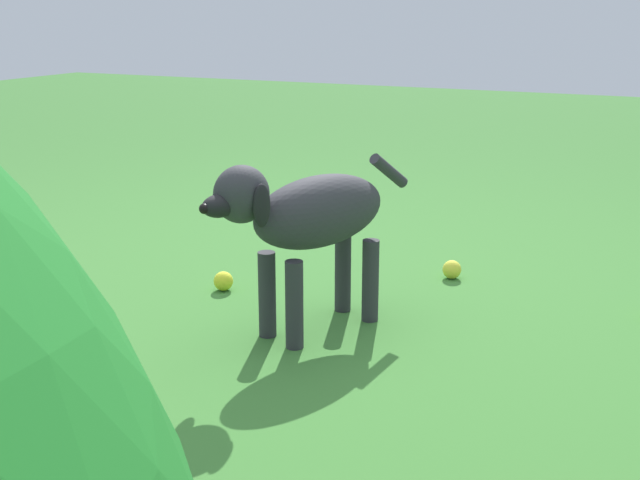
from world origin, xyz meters
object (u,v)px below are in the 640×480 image
(tennis_ball_0, at_px, (89,384))
(tennis_ball_2, at_px, (223,281))
(tennis_ball_1, at_px, (452,269))
(dog, at_px, (308,217))

(tennis_ball_0, height_order, tennis_ball_2, same)
(tennis_ball_0, bearing_deg, tennis_ball_1, -112.98)
(dog, relative_size, tennis_ball_1, 11.26)
(dog, distance_m, tennis_ball_1, 0.77)
(tennis_ball_0, relative_size, tennis_ball_1, 1.00)
(tennis_ball_0, height_order, tennis_ball_1, same)
(dog, height_order, tennis_ball_1, dog)
(dog, height_order, tennis_ball_0, dog)
(tennis_ball_2, bearing_deg, tennis_ball_0, 98.38)
(tennis_ball_0, distance_m, tennis_ball_1, 1.38)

